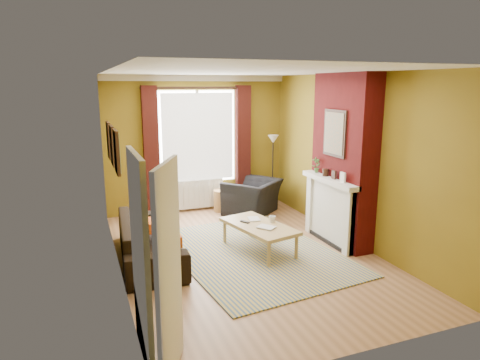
{
  "coord_description": "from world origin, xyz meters",
  "views": [
    {
      "loc": [
        -2.33,
        -5.86,
        2.61
      ],
      "look_at": [
        0.0,
        0.25,
        1.15
      ],
      "focal_mm": 32.0,
      "sensor_mm": 36.0,
      "label": 1
    }
  ],
  "objects_px": {
    "armchair": "(252,197)",
    "floor_lamp": "(273,151)",
    "coffee_table": "(259,227)",
    "wicker_stool": "(222,200)",
    "sofa": "(150,239)"
  },
  "relations": [
    {
      "from": "armchair",
      "to": "wicker_stool",
      "type": "bearing_deg",
      "value": -75.48
    },
    {
      "from": "armchair",
      "to": "floor_lamp",
      "type": "relative_size",
      "value": 0.68
    },
    {
      "from": "floor_lamp",
      "to": "wicker_stool",
      "type": "bearing_deg",
      "value": 176.58
    },
    {
      "from": "sofa",
      "to": "wicker_stool",
      "type": "height_order",
      "value": "sofa"
    },
    {
      "from": "coffee_table",
      "to": "floor_lamp",
      "type": "height_order",
      "value": "floor_lamp"
    },
    {
      "from": "coffee_table",
      "to": "floor_lamp",
      "type": "xyz_separation_m",
      "value": [
        1.3,
        2.27,
        0.84
      ]
    },
    {
      "from": "sofa",
      "to": "wicker_stool",
      "type": "bearing_deg",
      "value": -38.58
    },
    {
      "from": "sofa",
      "to": "armchair",
      "type": "distance_m",
      "value": 2.88
    },
    {
      "from": "armchair",
      "to": "floor_lamp",
      "type": "height_order",
      "value": "floor_lamp"
    },
    {
      "from": "sofa",
      "to": "coffee_table",
      "type": "bearing_deg",
      "value": -96.85
    },
    {
      "from": "armchair",
      "to": "sofa",
      "type": "bearing_deg",
      "value": -4.98
    },
    {
      "from": "wicker_stool",
      "to": "floor_lamp",
      "type": "height_order",
      "value": "floor_lamp"
    },
    {
      "from": "sofa",
      "to": "coffee_table",
      "type": "relative_size",
      "value": 1.51
    },
    {
      "from": "sofa",
      "to": "floor_lamp",
      "type": "relative_size",
      "value": 1.4
    },
    {
      "from": "armchair",
      "to": "coffee_table",
      "type": "relative_size",
      "value": 0.74
    }
  ]
}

